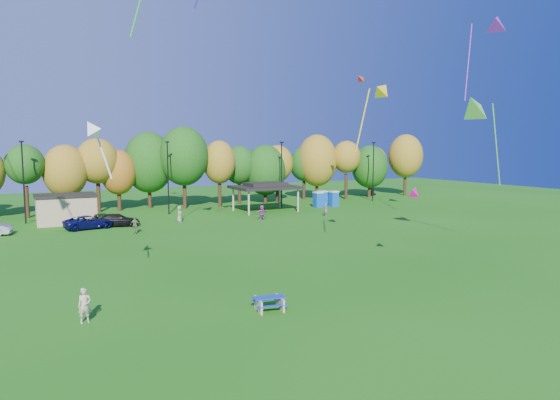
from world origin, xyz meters
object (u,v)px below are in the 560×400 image
picnic_table (269,302)px  car_d (117,220)px  porta_potties (325,199)px  kite_flyer (85,305)px  car_c (89,222)px

picnic_table → car_d: (-2.14, 31.85, 0.26)m
porta_potties → car_d: (-28.96, -4.30, -0.43)m
kite_flyer → car_c: (3.75, 29.08, -0.17)m
car_d → porta_potties: bearing=-68.8°
picnic_table → car_c: size_ratio=0.37×
kite_flyer → car_d: kite_flyer is taller
picnic_table → kite_flyer: kite_flyer is taller
car_c → car_d: bearing=-94.2°
porta_potties → car_d: size_ratio=0.81×
picnic_table → kite_flyer: 9.12m
car_c → car_d: 2.87m
porta_potties → car_c: porta_potties is taller
porta_potties → car_d: porta_potties is taller
porta_potties → kite_flyer: bearing=-136.6°
porta_potties → kite_flyer: size_ratio=2.18×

